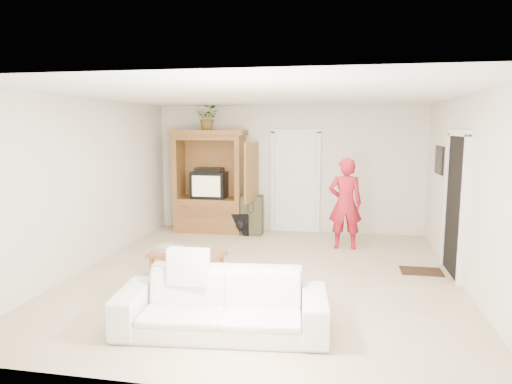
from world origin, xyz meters
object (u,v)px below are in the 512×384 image
armoire (211,188)px  man (345,203)px  sofa (222,303)px  coffee_table (187,256)px

armoire → man: size_ratio=1.29×
armoire → sofa: (1.45, -4.57, -0.59)m
coffee_table → man: bearing=52.1°
man → sofa: (-1.29, -3.68, -0.49)m
armoire → man: 2.88m
man → coffee_table: (-2.23, -2.09, -0.48)m
armoire → man: (2.74, -0.89, -0.09)m
man → armoire: bearing=-23.0°
armoire → coffee_table: (0.51, -2.99, -0.58)m
armoire → man: bearing=-18.0°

